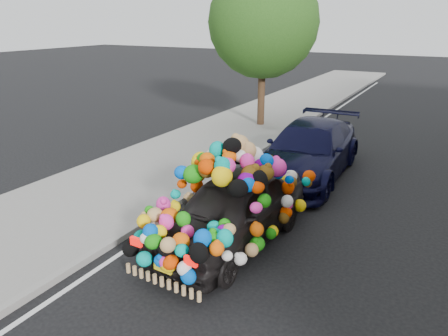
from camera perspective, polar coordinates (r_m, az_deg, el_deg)
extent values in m
plane|color=black|center=(8.23, 1.95, -11.55)|extent=(100.00, 100.00, 0.00)
cube|color=gray|center=(10.62, -19.35, -4.98)|extent=(4.00, 60.00, 0.12)
cube|color=gray|center=(9.35, -11.14, -7.50)|extent=(0.15, 60.00, 0.13)
cylinder|color=#332114|center=(17.53, 4.90, 9.71)|extent=(0.28, 0.28, 2.73)
sphere|color=#1B4813|center=(17.30, 5.16, 18.45)|extent=(4.20, 4.20, 4.20)
imported|color=black|center=(8.40, 0.96, -5.62)|extent=(1.90, 4.10, 1.36)
cube|color=red|center=(7.24, -11.39, -9.42)|extent=(0.22, 0.08, 0.14)
cube|color=red|center=(6.61, -4.36, -12.04)|extent=(0.22, 0.08, 0.14)
cube|color=yellow|center=(7.06, -7.99, -12.84)|extent=(0.34, 0.06, 0.12)
imported|color=black|center=(12.22, 11.00, 2.29)|extent=(2.24, 5.15, 1.47)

